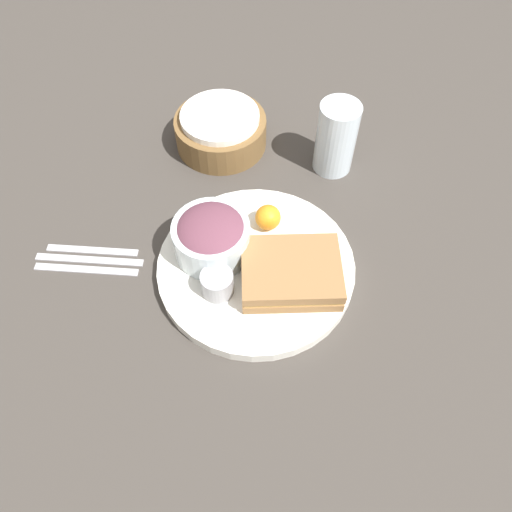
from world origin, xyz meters
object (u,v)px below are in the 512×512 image
(bread_basket, at_px, (221,130))
(knife, at_px, (89,259))
(plate, at_px, (256,267))
(drink_glass, at_px, (336,138))
(sandwich, at_px, (291,273))
(salad_bowl, at_px, (211,236))
(fork, at_px, (86,269))
(dressing_cup, at_px, (217,283))
(spoon, at_px, (92,250))

(bread_basket, relative_size, knife, 0.97)
(plate, distance_m, drink_glass, 0.27)
(knife, bearing_deg, bread_basket, -122.66)
(sandwich, xyz_separation_m, bread_basket, (-0.13, 0.30, -0.01))
(drink_glass, bearing_deg, bread_basket, 166.48)
(plate, distance_m, bread_basket, 0.29)
(salad_bowl, distance_m, fork, 0.20)
(bread_basket, bearing_deg, drink_glass, -13.52)
(knife, bearing_deg, plate, 180.00)
(plate, relative_size, sandwich, 2.00)
(drink_glass, relative_size, knife, 0.77)
(sandwich, relative_size, drink_glass, 1.15)
(salad_bowl, bearing_deg, plate, -18.60)
(drink_glass, distance_m, fork, 0.46)
(sandwich, bearing_deg, dressing_cup, -168.38)
(knife, distance_m, spoon, 0.02)
(drink_glass, bearing_deg, fork, -148.41)
(plate, relative_size, fork, 1.85)
(drink_glass, relative_size, bread_basket, 0.79)
(knife, bearing_deg, spoon, -90.00)
(knife, bearing_deg, dressing_cup, 166.43)
(spoon, bearing_deg, drink_glass, -150.31)
(plate, height_order, dressing_cup, dressing_cup)
(drink_glass, xyz_separation_m, bread_basket, (-0.20, 0.05, -0.03))
(fork, height_order, spoon, same)
(dressing_cup, bearing_deg, fork, 169.14)
(plate, bearing_deg, salad_bowl, 161.40)
(salad_bowl, bearing_deg, knife, -176.14)
(dressing_cup, distance_m, fork, 0.21)
(salad_bowl, height_order, drink_glass, drink_glass)
(plate, bearing_deg, sandwich, -27.62)
(plate, bearing_deg, drink_glass, 61.17)
(knife, bearing_deg, salad_bowl, -174.08)
(knife, height_order, spoon, same)
(dressing_cup, bearing_deg, plate, 42.37)
(plate, xyz_separation_m, sandwich, (0.05, -0.03, 0.03))
(sandwich, distance_m, spoon, 0.32)
(salad_bowl, relative_size, fork, 0.71)
(salad_bowl, relative_size, dressing_cup, 2.44)
(sandwich, relative_size, spoon, 1.03)
(drink_glass, height_order, bread_basket, drink_glass)
(plate, distance_m, dressing_cup, 0.08)
(sandwich, height_order, knife, sandwich)
(salad_bowl, xyz_separation_m, bread_basket, (-0.01, 0.25, -0.02))
(plate, bearing_deg, dressing_cup, -137.63)
(drink_glass, xyz_separation_m, knife, (-0.38, -0.22, -0.06))
(bread_basket, xyz_separation_m, fork, (-0.19, -0.28, -0.03))
(drink_glass, relative_size, fork, 0.80)
(drink_glass, bearing_deg, salad_bowl, -132.99)
(plate, bearing_deg, fork, -178.09)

